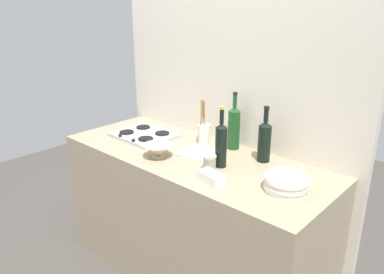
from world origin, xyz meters
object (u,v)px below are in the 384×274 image
at_px(mixing_bowl, 158,150).
at_px(wine_bottle_mid_right, 264,140).
at_px(wine_bottle_mid_left, 221,144).
at_px(butter_dish, 212,177).
at_px(wine_bottle_leftmost, 234,127).
at_px(condiment_jar_front, 210,163).
at_px(utensil_crock, 204,132).
at_px(cutting_board, 201,154).
at_px(plate_stack, 287,183).
at_px(stovetop_hob, 144,135).

bearing_deg(mixing_bowl, wine_bottle_mid_right, 37.27).
relative_size(wine_bottle_mid_left, wine_bottle_mid_right, 1.06).
relative_size(wine_bottle_mid_left, mixing_bowl, 1.91).
distance_m(wine_bottle_mid_right, butter_dish, 0.45).
xyz_separation_m(wine_bottle_leftmost, condiment_jar_front, (0.10, -0.37, -0.10)).
height_order(mixing_bowl, butter_dish, mixing_bowl).
bearing_deg(butter_dish, wine_bottle_mid_right, 83.55).
xyz_separation_m(mixing_bowl, condiment_jar_front, (0.36, 0.07, 0.00)).
height_order(utensil_crock, condiment_jar_front, utensil_crock).
distance_m(mixing_bowl, cutting_board, 0.27).
xyz_separation_m(plate_stack, condiment_jar_front, (-0.44, -0.08, 0.01)).
relative_size(wine_bottle_mid_left, cutting_board, 1.37).
relative_size(wine_bottle_mid_right, utensil_crock, 1.12).
bearing_deg(mixing_bowl, butter_dish, -5.30).
relative_size(wine_bottle_mid_left, butter_dish, 2.30).
distance_m(plate_stack, condiment_jar_front, 0.45).
distance_m(wine_bottle_mid_left, mixing_bowl, 0.41).
distance_m(butter_dish, utensil_crock, 0.59).
bearing_deg(butter_dish, cutting_board, 139.96).
relative_size(stovetop_hob, mixing_bowl, 2.18).
distance_m(mixing_bowl, butter_dish, 0.46).
height_order(condiment_jar_front, cutting_board, condiment_jar_front).
bearing_deg(utensil_crock, cutting_board, -54.34).
relative_size(plate_stack, mixing_bowl, 1.24).
xyz_separation_m(wine_bottle_mid_left, mixing_bowl, (-0.37, -0.15, -0.09)).
bearing_deg(utensil_crock, butter_dish, -45.42).
bearing_deg(utensil_crock, wine_bottle_leftmost, 15.08).
relative_size(wine_bottle_leftmost, condiment_jar_front, 4.16).
bearing_deg(wine_bottle_mid_right, plate_stack, -40.01).
bearing_deg(stovetop_hob, plate_stack, -2.37).
bearing_deg(plate_stack, wine_bottle_leftmost, 152.20).
relative_size(plate_stack, cutting_board, 0.89).
distance_m(mixing_bowl, condiment_jar_front, 0.36).
distance_m(wine_bottle_leftmost, condiment_jar_front, 0.40).
distance_m(utensil_crock, cutting_board, 0.24).
height_order(plate_stack, wine_bottle_leftmost, wine_bottle_leftmost).
height_order(plate_stack, condiment_jar_front, condiment_jar_front).
distance_m(wine_bottle_mid_left, utensil_crock, 0.40).
bearing_deg(cutting_board, condiment_jar_front, -35.90).
bearing_deg(plate_stack, wine_bottle_mid_right, 139.99).
relative_size(butter_dish, cutting_board, 0.60).
relative_size(stovetop_hob, cutting_board, 1.56).
distance_m(plate_stack, mixing_bowl, 0.81).
relative_size(plate_stack, wine_bottle_mid_left, 0.65).
bearing_deg(wine_bottle_mid_right, wine_bottle_mid_left, -120.92).
height_order(wine_bottle_mid_left, wine_bottle_mid_right, wine_bottle_mid_left).
xyz_separation_m(stovetop_hob, butter_dish, (0.82, -0.24, 0.01)).
bearing_deg(stovetop_hob, mixing_bowl, -28.56).
bearing_deg(plate_stack, cutting_board, 175.29).
bearing_deg(utensil_crock, condiment_jar_front, -45.20).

